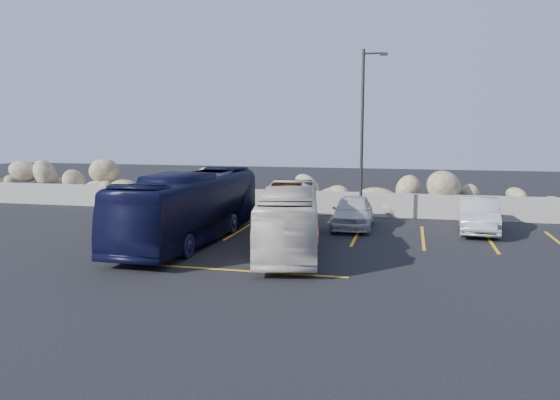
% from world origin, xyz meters
% --- Properties ---
extents(ground, '(90.00, 90.00, 0.00)m').
position_xyz_m(ground, '(0.00, 0.00, 0.00)').
color(ground, black).
rests_on(ground, ground).
extents(seawall, '(60.00, 0.40, 1.20)m').
position_xyz_m(seawall, '(0.00, 12.00, 0.60)').
color(seawall, gray).
rests_on(seawall, ground).
extents(riprap_pile, '(54.00, 2.80, 2.60)m').
position_xyz_m(riprap_pile, '(0.00, 13.20, 1.30)').
color(riprap_pile, '#877659').
rests_on(riprap_pile, ground).
extents(parking_lines, '(18.16, 9.36, 0.01)m').
position_xyz_m(parking_lines, '(4.64, 5.57, 0.01)').
color(parking_lines, gold).
rests_on(parking_lines, ground).
extents(lamppost, '(1.14, 0.18, 8.00)m').
position_xyz_m(lamppost, '(2.56, 9.50, 4.30)').
color(lamppost, '#2D2A28').
rests_on(lamppost, ground).
extents(vintage_bus, '(3.44, 8.64, 2.35)m').
position_xyz_m(vintage_bus, '(0.43, 3.51, 1.17)').
color(vintage_bus, silver).
rests_on(vintage_bus, ground).
extents(tour_coach, '(2.55, 9.98, 2.76)m').
position_xyz_m(tour_coach, '(-3.71, 4.02, 1.38)').
color(tour_coach, black).
rests_on(tour_coach, ground).
extents(car_a, '(1.91, 4.39, 1.48)m').
position_xyz_m(car_a, '(2.23, 8.60, 0.74)').
color(car_a, silver).
rests_on(car_a, ground).
extents(car_b, '(1.83, 4.54, 1.47)m').
position_xyz_m(car_b, '(7.65, 8.77, 0.73)').
color(car_b, silver).
rests_on(car_b, ground).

